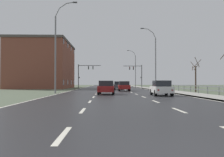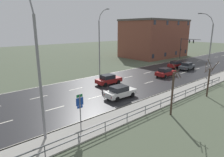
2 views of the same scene
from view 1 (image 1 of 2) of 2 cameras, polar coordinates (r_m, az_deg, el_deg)
ground_plane at (r=52.29m, az=-0.22°, el=-2.51°), size 160.00×160.00×0.12m
road_asphalt_strip at (r=64.28m, az=-0.47°, el=-2.15°), size 14.00×120.00×0.03m
sidewalk_right at (r=65.00m, az=6.98°, el=-2.09°), size 3.00×120.00×0.12m
guardrail at (r=26.99m, az=22.71°, el=-2.28°), size 0.07×34.05×1.00m
street_lamp_midground at (r=43.28m, az=10.01°, el=4.36°), size 2.74×0.24×11.00m
street_lamp_distant at (r=71.30m, az=5.42°, el=2.24°), size 2.57×0.24×10.87m
street_lamp_left_bank at (r=31.75m, az=-12.87°, el=6.92°), size 2.85×0.24×11.72m
traffic_signal_right at (r=61.03m, az=5.93°, el=1.49°), size 4.75×0.36×5.76m
traffic_signal_left at (r=60.14m, az=-6.57°, el=1.62°), size 5.61×0.36×5.82m
car_far_left at (r=27.62m, az=-1.34°, el=-2.12°), size 2.01×4.19×1.57m
car_near_right at (r=25.47m, az=11.52°, el=-2.20°), size 1.94×4.15×1.57m
car_mid_centre at (r=47.19m, az=-1.66°, el=-1.63°), size 1.96×4.16×1.57m
car_far_right at (r=38.76m, az=2.84°, el=-1.78°), size 1.88×4.12×1.57m
car_near_left at (r=47.21m, az=1.46°, el=-1.63°), size 2.02×4.19×1.57m
brick_building at (r=60.27m, az=-15.85°, el=3.03°), size 12.66×19.16×10.99m
bare_tree_mid at (r=35.96m, az=19.11°, el=0.45°), size 1.56×1.66×4.91m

